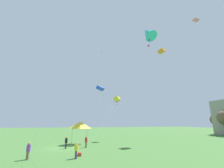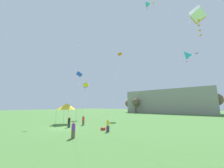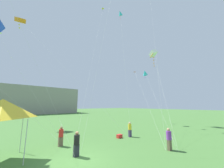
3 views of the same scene
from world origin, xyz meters
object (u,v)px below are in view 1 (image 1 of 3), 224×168
at_px(person_yellow_shirt, 76,150).
at_px(kite_cyan_diamond_8, 148,33).
at_px(kite_pink_delta_10, 186,28).
at_px(kite_blue_box_1, 100,89).
at_px(cooler_box, 79,154).
at_px(kite_orange_box_0, 162,51).
at_px(person_black_shirt, 66,142).
at_px(person_purple_shirt, 28,150).
at_px(person_red_shirt, 86,141).
at_px(kite_cyan_delta_9, 101,53).
at_px(festival_tent, 80,125).
at_px(kite_yellow_box_5, 117,99).

xyz_separation_m(person_yellow_shirt, kite_cyan_diamond_8, (9.59, 4.24, 9.14)).
bearing_deg(kite_pink_delta_10, person_yellow_shirt, -144.52).
bearing_deg(kite_blue_box_1, kite_cyan_diamond_8, -1.65).
distance_m(cooler_box, kite_orange_box_0, 29.62).
bearing_deg(kite_cyan_diamond_8, person_black_shirt, -161.67).
bearing_deg(person_purple_shirt, kite_orange_box_0, 119.43).
distance_m(cooler_box, kite_blue_box_1, 16.62).
bearing_deg(person_red_shirt, kite_orange_box_0, -160.16).
relative_size(person_yellow_shirt, kite_cyan_delta_9, 0.08).
distance_m(person_red_shirt, kite_cyan_diamond_8, 19.28).
distance_m(cooler_box, kite_cyan_delta_9, 24.83).
height_order(festival_tent, person_purple_shirt, festival_tent).
height_order(person_purple_shirt, person_yellow_shirt, person_purple_shirt).
bearing_deg(festival_tent, kite_cyan_diamond_8, 8.95).
bearing_deg(kite_blue_box_1, person_red_shirt, -28.14).
relative_size(person_red_shirt, kite_blue_box_1, 0.14).
xyz_separation_m(kite_orange_box_0, kite_blue_box_1, (-2.19, -14.61, -9.76)).
bearing_deg(festival_tent, kite_cyan_delta_9, 128.64).
height_order(festival_tent, person_yellow_shirt, festival_tent).
xyz_separation_m(festival_tent, kite_blue_box_1, (-1.65, 3.97, 7.58)).
height_order(kite_orange_box_0, kite_blue_box_1, kite_orange_box_0).
relative_size(person_purple_shirt, person_black_shirt, 1.01).
relative_size(cooler_box, kite_cyan_delta_9, 0.03).
relative_size(person_yellow_shirt, kite_cyan_diamond_8, 0.15).
bearing_deg(person_black_shirt, person_yellow_shirt, 131.64).
bearing_deg(kite_cyan_delta_9, person_black_shirt, -39.93).
relative_size(person_purple_shirt, kite_cyan_diamond_8, 0.16).
relative_size(cooler_box, kite_cyan_diamond_8, 0.05).
bearing_deg(person_black_shirt, person_red_shirt, -146.49).
bearing_deg(kite_orange_box_0, kite_cyan_diamond_8, -36.66).
bearing_deg(kite_cyan_delta_9, person_red_shirt, -24.62).
height_order(person_purple_shirt, kite_cyan_delta_9, kite_cyan_delta_9).
xyz_separation_m(kite_orange_box_0, kite_yellow_box_5, (-5.06, -9.99, -11.40)).
relative_size(kite_orange_box_0, kite_cyan_diamond_8, 2.00).
xyz_separation_m(person_red_shirt, kite_blue_box_1, (-5.90, 3.16, 10.04)).
bearing_deg(kite_blue_box_1, person_purple_shirt, -38.66).
height_order(kite_cyan_diamond_8, kite_pink_delta_10, kite_pink_delta_10).
distance_m(person_black_shirt, kite_blue_box_1, 13.22).
bearing_deg(kite_cyan_diamond_8, kite_orange_box_0, 143.34).
bearing_deg(cooler_box, kite_yellow_box_5, 148.38).
xyz_separation_m(person_black_shirt, kite_cyan_diamond_8, (16.68, 5.53, 9.11)).
bearing_deg(kite_yellow_box_5, cooler_box, -31.62).
distance_m(kite_orange_box_0, kite_cyan_diamond_8, 27.69).
bearing_deg(kite_orange_box_0, kite_pink_delta_10, -30.42).
bearing_deg(cooler_box, kite_orange_box_0, 116.90).
distance_m(person_red_shirt, kite_blue_box_1, 12.07).
xyz_separation_m(person_yellow_shirt, kite_pink_delta_10, (10.07, 7.18, 9.76)).
xyz_separation_m(kite_orange_box_0, kite_cyan_diamond_8, (20.50, -15.26, -10.67)).
distance_m(person_purple_shirt, kite_yellow_box_5, 22.59).
height_order(kite_blue_box_1, kite_cyan_delta_9, kite_cyan_delta_9).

